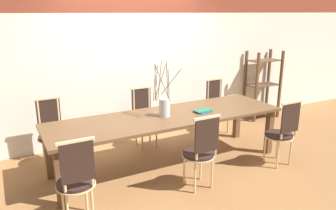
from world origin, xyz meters
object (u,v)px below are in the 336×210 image
dining_table (168,121)px  chair_far_center (217,104)px  vase_centerpiece (164,106)px  chair_near_center (282,131)px  book_stack (203,111)px  shelving_rack (262,85)px

dining_table → chair_far_center: chair_far_center is taller
chair_far_center → vase_centerpiece: vase_centerpiece is taller
chair_near_center → book_stack: size_ratio=3.67×
dining_table → vase_centerpiece: bearing=-172.2°
vase_centerpiece → shelving_rack: 3.00m
chair_near_center → vase_centerpiece: bearing=152.3°
chair_near_center → chair_far_center: 1.55m
dining_table → vase_centerpiece: size_ratio=4.36×
chair_far_center → book_stack: chair_far_center is taller
book_stack → chair_far_center: bearing=43.7°
chair_near_center → chair_far_center: bearing=89.1°
vase_centerpiece → dining_table: bearing=7.8°
chair_far_center → shelving_rack: size_ratio=0.70×
dining_table → vase_centerpiece: vase_centerpiece is taller
vase_centerpiece → book_stack: vase_centerpiece is taller
book_stack → vase_centerpiece: bearing=172.4°
chair_far_center → shelving_rack: bearing=-168.9°
chair_far_center → book_stack: 1.27m
book_stack → shelving_rack: shelving_rack is taller
dining_table → book_stack: size_ratio=12.61×
vase_centerpiece → chair_near_center: bearing=-27.7°
dining_table → chair_near_center: bearing=-29.0°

